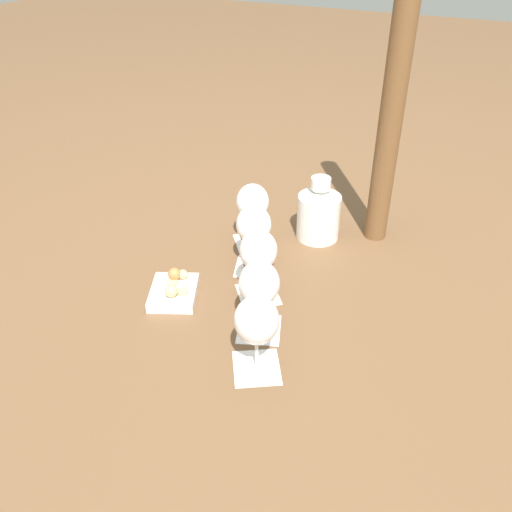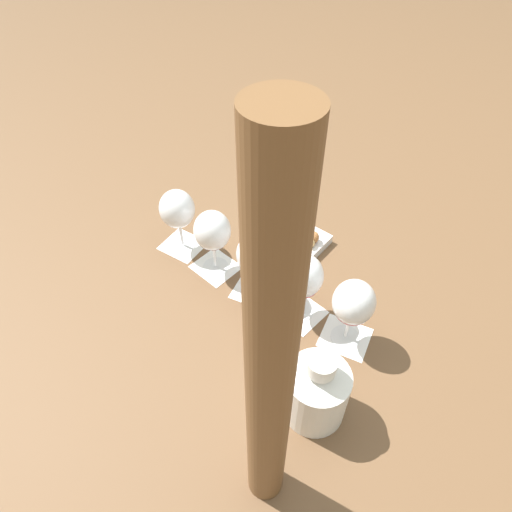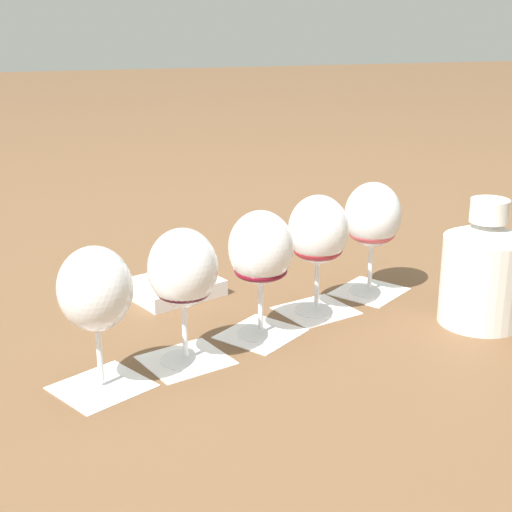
# 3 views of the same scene
# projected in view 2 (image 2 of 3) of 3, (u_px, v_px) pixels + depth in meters

# --- Properties ---
(ground_plane) EXTENTS (8.00, 8.00, 0.00)m
(ground_plane) POSITION_uv_depth(u_px,v_px,m) (255.00, 289.00, 1.10)
(ground_plane) COLOR brown
(tasting_card_0) EXTENTS (0.14, 0.14, 0.00)m
(tasting_card_0) POSITION_uv_depth(u_px,v_px,m) (345.00, 337.00, 1.00)
(tasting_card_0) COLOR white
(tasting_card_0) RESTS_ON ground_plane
(tasting_card_1) EXTENTS (0.13, 0.12, 0.00)m
(tasting_card_1) POSITION_uv_depth(u_px,v_px,m) (299.00, 311.00, 1.05)
(tasting_card_1) COLOR white
(tasting_card_1) RESTS_ON ground_plane
(tasting_card_2) EXTENTS (0.14, 0.14, 0.00)m
(tasting_card_2) POSITION_uv_depth(u_px,v_px,m) (255.00, 291.00, 1.09)
(tasting_card_2) COLOR white
(tasting_card_2) RESTS_ON ground_plane
(tasting_card_3) EXTENTS (0.13, 0.12, 0.00)m
(tasting_card_3) POSITION_uv_depth(u_px,v_px,m) (216.00, 267.00, 1.14)
(tasting_card_3) COLOR white
(tasting_card_3) RESTS_ON ground_plane
(tasting_card_4) EXTENTS (0.14, 0.13, 0.00)m
(tasting_card_4) POSITION_uv_depth(u_px,v_px,m) (183.00, 245.00, 1.20)
(tasting_card_4) COLOR white
(tasting_card_4) RESTS_ON ground_plane
(wine_glass_0) EXTENTS (0.09, 0.09, 0.17)m
(wine_glass_0) POSITION_uv_depth(u_px,v_px,m) (353.00, 304.00, 0.92)
(wine_glass_0) COLOR white
(wine_glass_0) RESTS_ON tasting_card_0
(wine_glass_1) EXTENTS (0.09, 0.09, 0.17)m
(wine_glass_1) POSITION_uv_depth(u_px,v_px,m) (303.00, 278.00, 0.96)
(wine_glass_1) COLOR white
(wine_glass_1) RESTS_ON tasting_card_1
(wine_glass_2) EXTENTS (0.09, 0.09, 0.17)m
(wine_glass_2) POSITION_uv_depth(u_px,v_px,m) (255.00, 257.00, 1.01)
(wine_glass_2) COLOR white
(wine_glass_2) RESTS_ON tasting_card_2
(wine_glass_3) EXTENTS (0.09, 0.09, 0.17)m
(wine_glass_3) POSITION_uv_depth(u_px,v_px,m) (212.00, 233.00, 1.06)
(wine_glass_3) COLOR white
(wine_glass_3) RESTS_ON tasting_card_3
(wine_glass_4) EXTENTS (0.09, 0.09, 0.17)m
(wine_glass_4) POSITION_uv_depth(u_px,v_px,m) (177.00, 211.00, 1.11)
(wine_glass_4) COLOR white
(wine_glass_4) RESTS_ON tasting_card_4
(ceramic_vase) EXTENTS (0.12, 0.12, 0.18)m
(ceramic_vase) POSITION_uv_depth(u_px,v_px,m) (317.00, 389.00, 0.83)
(ceramic_vase) COLOR white
(ceramic_vase) RESTS_ON ground_plane
(snack_dish) EXTENTS (0.16, 0.15, 0.06)m
(snack_dish) POSITION_uv_depth(u_px,v_px,m) (301.00, 238.00, 1.19)
(snack_dish) COLOR silver
(snack_dish) RESTS_ON ground_plane
(umbrella_pole) EXTENTS (0.06, 0.06, 0.71)m
(umbrella_pole) POSITION_uv_depth(u_px,v_px,m) (270.00, 382.00, 0.54)
(umbrella_pole) COLOR brown
(umbrella_pole) RESTS_ON ground_plane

